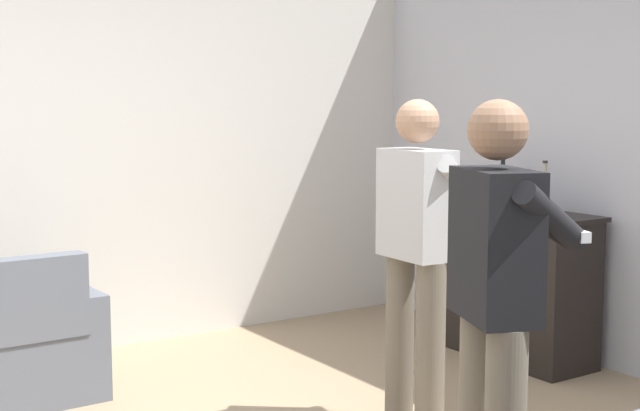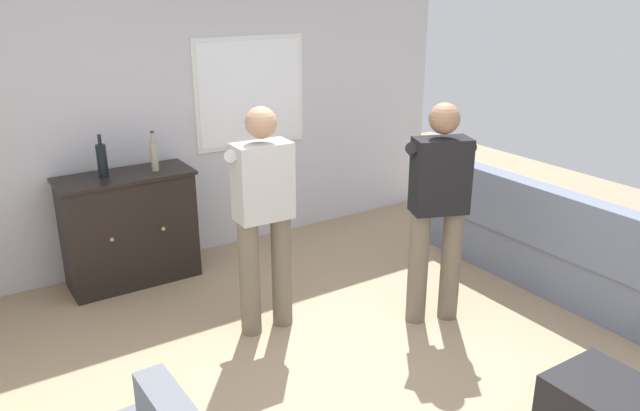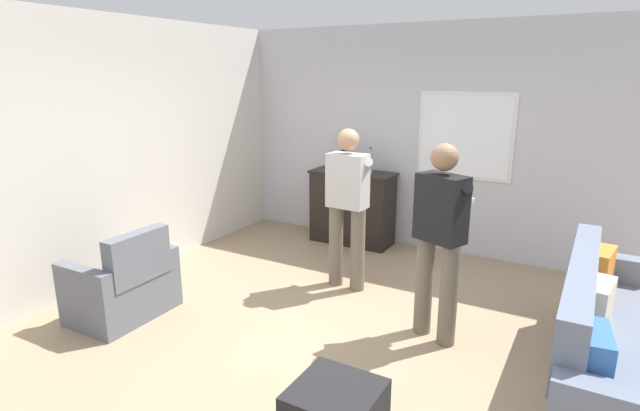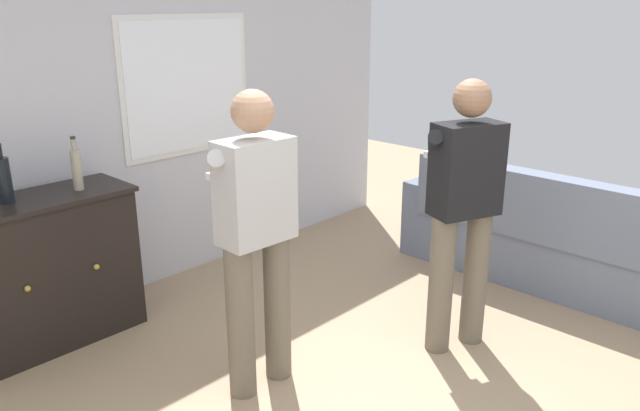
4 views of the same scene
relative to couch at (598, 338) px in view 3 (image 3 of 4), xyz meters
name	(u,v)px [view 3 (image 3 of 4)]	position (x,y,z in m)	size (l,w,h in m)	color
ground	(330,334)	(-2.01, -0.35, -0.35)	(10.40, 10.40, 0.00)	#9E8466
wall_back_with_window	(434,140)	(-1.99, 2.30, 1.05)	(5.20, 0.15, 2.80)	silver
wall_side_left	(111,152)	(-4.67, -0.35, 1.05)	(0.12, 5.20, 2.80)	silver
couch	(598,338)	(0.00, 0.00, 0.00)	(0.57, 2.40, 0.91)	slate
armchair	(124,287)	(-3.84, -1.00, -0.06)	(0.67, 0.89, 0.85)	slate
sideboard_cabinet	(352,207)	(-2.94, 1.95, 0.13)	(1.10, 0.49, 0.97)	black
bottle_wine_green	(343,160)	(-3.09, 1.97, 0.75)	(0.08, 0.08, 0.35)	black
bottle_liquor_amber	(370,163)	(-2.68, 1.91, 0.75)	(0.06, 0.06, 0.34)	gray
person_standing_left	(348,201)	(-2.35, 0.63, 0.58)	(0.56, 0.48, 1.68)	#6B6051
person_standing_right	(441,234)	(-1.21, 0.05, 0.58)	(0.52, 0.52, 1.68)	#6B6051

